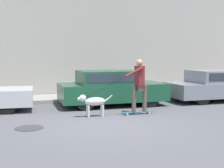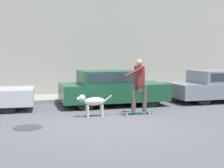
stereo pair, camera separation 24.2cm
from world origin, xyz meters
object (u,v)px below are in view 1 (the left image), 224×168
Objects in this scene: parked_car_1 at (111,88)px; parked_car_2 at (220,86)px; dog at (93,102)px; skateboarder at (139,83)px.

parked_car_1 reaches higher than parked_car_2.
dog is at bearing -162.43° from parked_car_2.
parked_car_2 is at bearing -157.29° from skateboarder.
skateboarder is at bearing -156.84° from parked_car_2.
parked_car_2 is 1.97× the size of skateboarder.
skateboarder reaches higher than parked_car_2.
parked_car_1 is 3.57× the size of dog.
parked_car_1 is at bearing 178.86° from parked_car_2.
parked_car_2 reaches higher than dog.
parked_car_1 is 2.04m from skateboarder.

